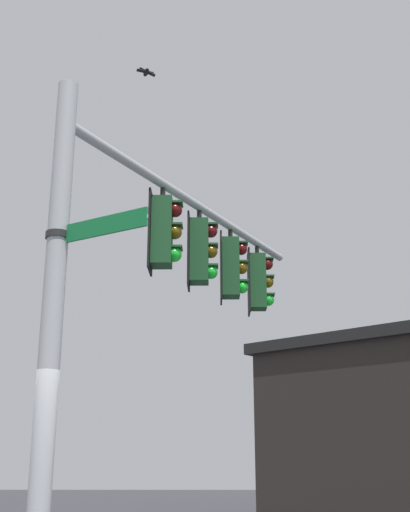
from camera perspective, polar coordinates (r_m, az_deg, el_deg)
signal_pole at (r=7.82m, az=-12.93°, el=-5.38°), size 0.25×0.25×6.12m
mast_arm at (r=11.06m, az=-0.53°, el=4.23°), size 5.74×3.32×0.14m
traffic_light_nearest_pole at (r=9.94m, az=-3.57°, el=2.08°), size 0.54×0.49×1.31m
traffic_light_mid_inner at (r=10.81m, az=-0.39°, el=0.42°), size 0.54×0.49×1.31m
traffic_light_mid_outer at (r=11.71m, az=2.31°, el=-0.99°), size 0.54×0.49×1.31m
traffic_light_arm_end at (r=12.64m, az=4.62°, el=-2.20°), size 0.54×0.49×1.31m
street_name_sign at (r=7.85m, az=-10.37°, el=2.17°), size 0.79×1.28×0.22m
bird_flying at (r=12.08m, az=-5.04°, el=15.35°), size 0.25×0.34×0.10m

